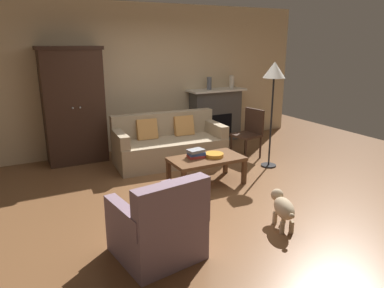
% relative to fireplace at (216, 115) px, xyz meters
% --- Properties ---
extents(ground_plane, '(9.60, 9.60, 0.00)m').
position_rel_fireplace_xyz_m(ground_plane, '(-1.55, -2.30, -0.57)').
color(ground_plane, brown).
extents(back_wall, '(7.20, 0.10, 2.80)m').
position_rel_fireplace_xyz_m(back_wall, '(-1.55, 0.25, 0.83)').
color(back_wall, beige).
rests_on(back_wall, ground).
extents(fireplace, '(1.26, 0.48, 1.12)m').
position_rel_fireplace_xyz_m(fireplace, '(0.00, 0.00, 0.00)').
color(fireplace, '#4C4947').
rests_on(fireplace, ground).
extents(armoire, '(1.06, 0.57, 2.02)m').
position_rel_fireplace_xyz_m(armoire, '(-2.95, -0.08, 0.44)').
color(armoire, '#382319').
rests_on(armoire, ground).
extents(couch, '(1.97, 0.98, 0.86)m').
position_rel_fireplace_xyz_m(couch, '(-1.52, -0.91, -0.25)').
color(couch, tan).
rests_on(couch, ground).
extents(coffee_table, '(1.10, 0.60, 0.42)m').
position_rel_fireplace_xyz_m(coffee_table, '(-1.43, -2.11, -0.20)').
color(coffee_table, brown).
rests_on(coffee_table, ground).
extents(fruit_bowl, '(0.28, 0.28, 0.06)m').
position_rel_fireplace_xyz_m(fruit_bowl, '(-1.31, -2.13, -0.12)').
color(fruit_bowl, orange).
rests_on(fruit_bowl, coffee_table).
extents(book_stack, '(0.27, 0.20, 0.13)m').
position_rel_fireplace_xyz_m(book_stack, '(-1.57, -2.03, -0.08)').
color(book_stack, '#B73833').
rests_on(book_stack, coffee_table).
extents(mantel_vase_slate, '(0.10, 0.10, 0.26)m').
position_rel_fireplace_xyz_m(mantel_vase_slate, '(-0.18, -0.02, 0.68)').
color(mantel_vase_slate, '#565B66').
rests_on(mantel_vase_slate, fireplace).
extents(mantel_vase_cream, '(0.10, 0.10, 0.27)m').
position_rel_fireplace_xyz_m(mantel_vase_cream, '(0.38, -0.02, 0.68)').
color(mantel_vase_cream, beige).
rests_on(mantel_vase_cream, fireplace).
extents(armchair_near_left, '(0.87, 0.87, 0.88)m').
position_rel_fireplace_xyz_m(armchair_near_left, '(-2.81, -3.55, -0.25)').
color(armchair_near_left, gray).
rests_on(armchair_near_left, ground).
extents(side_chair_wooden, '(0.51, 0.51, 0.90)m').
position_rel_fireplace_xyz_m(side_chair_wooden, '(-0.06, -1.32, -0.06)').
color(side_chair_wooden, '#382319').
rests_on(side_chair_wooden, ground).
extents(floor_lamp, '(0.36, 0.36, 1.78)m').
position_rel_fireplace_xyz_m(floor_lamp, '(-0.07, -1.91, 0.98)').
color(floor_lamp, black).
rests_on(floor_lamp, ground).
extents(dog, '(0.33, 0.54, 0.39)m').
position_rel_fireplace_xyz_m(dog, '(-1.30, -3.66, -0.32)').
color(dog, tan).
rests_on(dog, ground).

